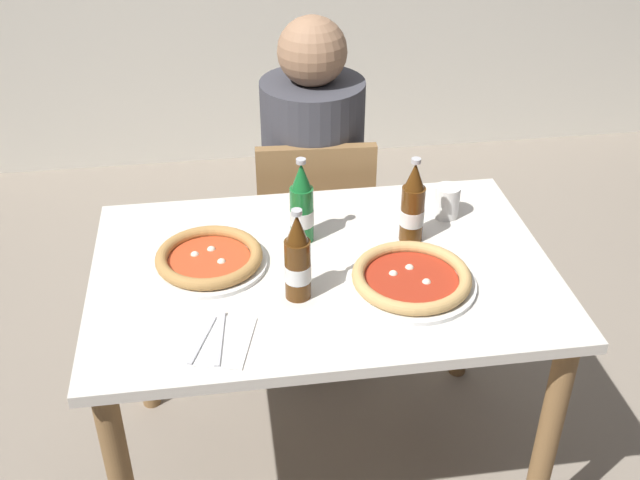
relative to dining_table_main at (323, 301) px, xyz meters
The scene contains 11 objects.
ground_plane 0.64m from the dining_table_main, ahead, with size 8.00×8.00×0.00m, color gray.
dining_table_main is the anchor object (origin of this frame).
chair_behind_table 0.63m from the dining_table_main, 84.37° to the left, with size 0.42×0.42×0.85m.
diner_seated 0.67m from the dining_table_main, 84.44° to the left, with size 0.34×0.34×1.21m.
pizza_margherita_near 0.27m from the dining_table_main, 28.90° to the right, with size 0.33×0.33×0.04m.
pizza_marinara_far 0.33m from the dining_table_main, behind, with size 0.30×0.30×0.04m.
beer_bottle_left 0.26m from the dining_table_main, 105.04° to the left, with size 0.07×0.07×0.25m.
beer_bottle_center 0.35m from the dining_table_main, 20.50° to the left, with size 0.07×0.07×0.25m.
beer_bottle_right 0.26m from the dining_table_main, 124.04° to the right, with size 0.07×0.07×0.25m.
napkin_with_cutlery 0.41m from the dining_table_main, 138.94° to the right, with size 0.22×0.22×0.01m.
paper_cup 0.47m from the dining_table_main, 27.38° to the left, with size 0.07×0.07×0.10m, color white.
Camera 1 is at (-0.24, -1.62, 1.90)m, focal length 43.02 mm.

